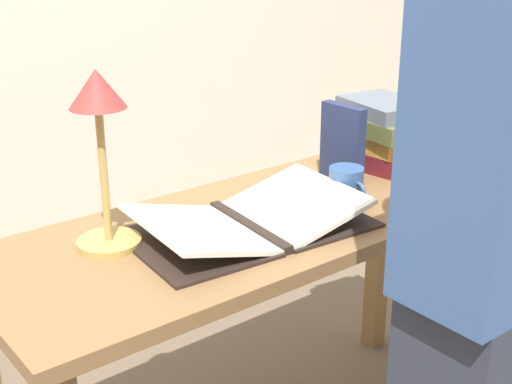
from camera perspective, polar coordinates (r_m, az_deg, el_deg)
reading_desk at (r=1.83m, az=1.18°, el=-5.27°), size 1.46×0.56×0.76m
open_book at (r=1.69m, az=-0.55°, el=-2.37°), size 0.59×0.38×0.07m
book_stack_tall at (r=2.15m, az=10.08°, el=4.76°), size 0.23×0.29×0.20m
book_standing_upright at (r=2.00m, az=6.93°, el=3.88°), size 0.03×0.14×0.22m
reading_lamp at (r=1.56m, az=-12.38°, el=5.07°), size 0.15×0.15×0.40m
coffee_mug at (r=1.84m, az=7.24°, el=0.46°), size 0.09×0.12×0.10m
person_reader at (r=1.32m, az=18.69°, el=-5.86°), size 0.36×0.22×1.78m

